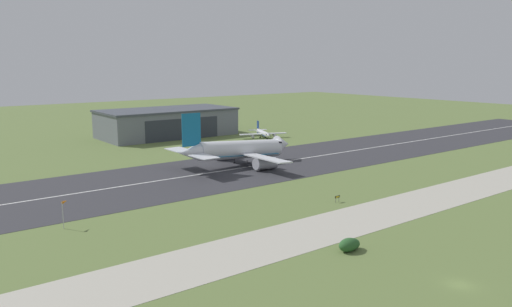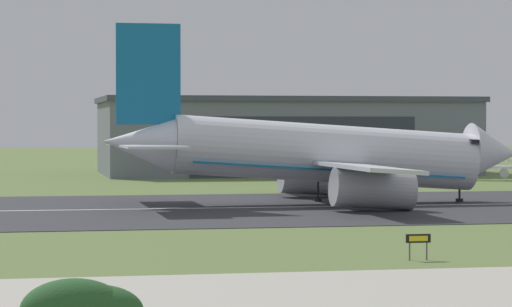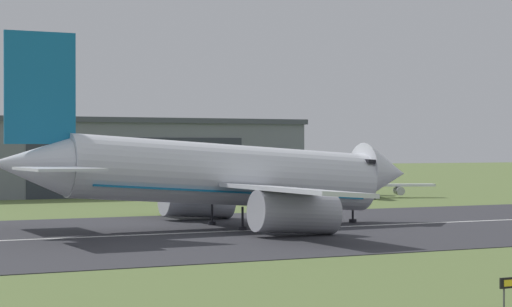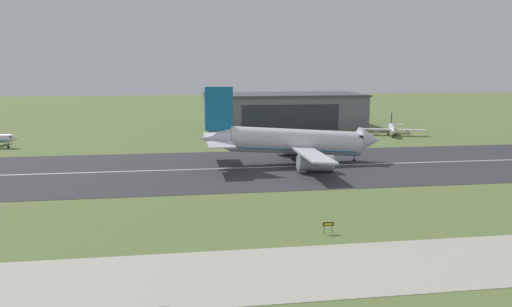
% 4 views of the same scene
% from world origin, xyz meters
% --- Properties ---
extents(ground_plane, '(730.78, 730.78, 0.00)m').
position_xyz_m(ground_plane, '(0.00, 47.70, 0.00)').
color(ground_plane, olive).
extents(runway_strip, '(490.78, 48.11, 0.06)m').
position_xyz_m(runway_strip, '(0.00, 95.40, 0.03)').
color(runway_strip, '#333338').
rests_on(runway_strip, ground_plane).
extents(runway_centreline, '(441.70, 0.70, 0.01)m').
position_xyz_m(runway_centreline, '(0.00, 95.40, 0.07)').
color(runway_centreline, silver).
rests_on(runway_centreline, runway_strip).
extents(taxiway_road, '(368.08, 16.02, 0.05)m').
position_xyz_m(taxiway_road, '(0.00, 33.14, 0.03)').
color(taxiway_road, '#B2AD9E').
rests_on(taxiway_road, ground_plane).
extents(hangar_building, '(64.11, 31.95, 13.35)m').
position_xyz_m(hangar_building, '(40.39, 179.15, 6.69)').
color(hangar_building, slate).
rests_on(hangar_building, ground_plane).
extents(airplane_landing, '(47.18, 47.35, 19.46)m').
position_xyz_m(airplane_landing, '(27.08, 99.61, 5.36)').
color(airplane_landing, silver).
rests_on(airplane_landing, ground_plane).
extents(airplane_parked_centre, '(22.26, 20.31, 7.34)m').
position_xyz_m(airplane_parked_centre, '(73.54, 145.65, 2.35)').
color(airplane_parked_centre, silver).
rests_on(airplane_parked_centre, ground_plane).
extents(runway_sign, '(1.66, 0.13, 1.71)m').
position_xyz_m(runway_sign, '(19.92, 45.98, 1.29)').
color(runway_sign, '#4C4C51').
rests_on(runway_sign, ground_plane).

